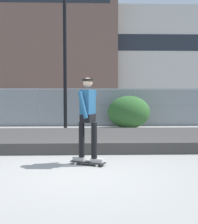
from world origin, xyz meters
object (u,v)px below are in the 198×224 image
at_px(skateboard, 88,162).
at_px(parked_car_near, 41,107).
at_px(skater, 88,114).
at_px(shrub_left, 129,112).
at_px(street_lamp, 65,32).

bearing_deg(skateboard, parked_car_near, 105.82).
height_order(skater, shrub_left, skater).
xyz_separation_m(skateboard, parked_car_near, (-2.74, 9.68, 0.78)).
distance_m(parked_car_near, shrub_left, 5.47).
bearing_deg(skater, parked_car_near, 105.82).
height_order(skateboard, parked_car_near, parked_car_near).
relative_size(skateboard, shrub_left, 0.42).
bearing_deg(skater, shrub_left, 74.74).
relative_size(street_lamp, parked_car_near, 1.59).
height_order(skateboard, skater, skater).
distance_m(street_lamp, parked_car_near, 4.96).
bearing_deg(shrub_left, skateboard, -105.26).
relative_size(skater, street_lamp, 0.27).
bearing_deg(street_lamp, parked_car_near, 118.27).
bearing_deg(parked_car_near, skateboard, -74.18).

